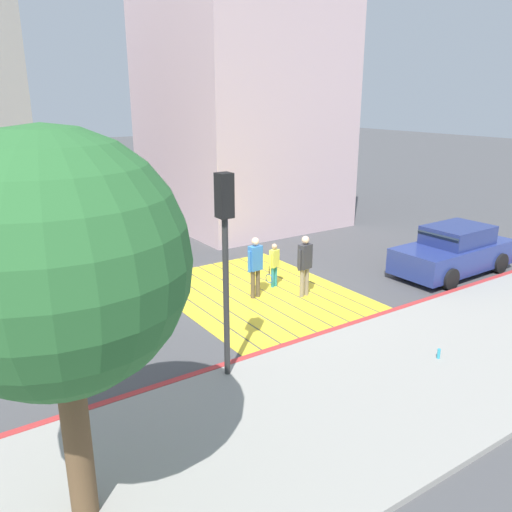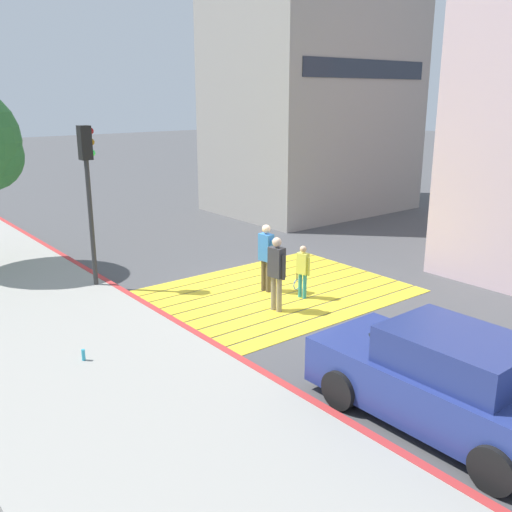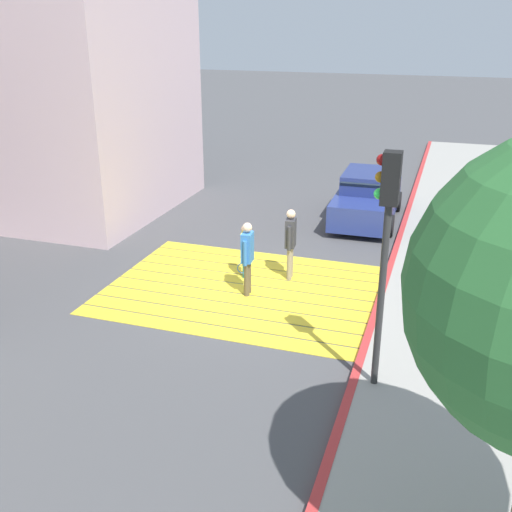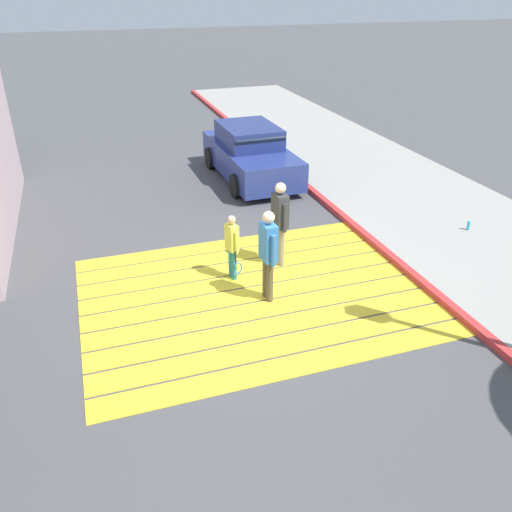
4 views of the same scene
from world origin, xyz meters
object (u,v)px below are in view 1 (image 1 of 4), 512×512
water_bottle (439,354)px  pedestrian_child_with_racket (274,263)px  car_parked_near_curb (454,251)px  pedestrian_adult_lead (255,263)px  traffic_light_corner (224,236)px  pedestrian_adult_trailing (305,262)px  street_tree (59,267)px

water_bottle → pedestrian_child_with_racket: bearing=2.0°
car_parked_near_curb → pedestrian_adult_lead: 6.81m
water_bottle → pedestrian_adult_lead: 5.60m
traffic_light_corner → pedestrian_adult_trailing: size_ratio=2.35×
pedestrian_adult_lead → pedestrian_child_with_racket: pedestrian_adult_lead is taller
car_parked_near_curb → water_bottle: size_ratio=19.69×
pedestrian_adult_trailing → traffic_light_corner: bearing=122.4°
street_tree → pedestrian_adult_lead: 8.81m
traffic_light_corner → pedestrian_child_with_racket: (3.78, -3.92, -2.26)m
traffic_light_corner → pedestrian_adult_lead: (3.37, -2.98, -1.99)m
water_bottle → pedestrian_adult_trailing: size_ratio=0.12×
pedestrian_adult_trailing → pedestrian_child_with_racket: size_ratio=1.32×
street_tree → pedestrian_child_with_racket: size_ratio=3.89×
water_bottle → pedestrian_child_with_racket: size_ratio=0.16×
traffic_light_corner → street_tree: 4.08m
car_parked_near_curb → street_tree: street_tree is taller
car_parked_near_curb → street_tree: bearing=105.5°
pedestrian_adult_trailing → street_tree: bearing=121.4°
traffic_light_corner → street_tree: (-2.02, 3.49, 0.59)m
water_bottle → pedestrian_child_with_racket: pedestrian_child_with_racket is taller
water_bottle → pedestrian_adult_lead: size_ratio=0.12×
traffic_light_corner → pedestrian_adult_lead: 4.92m
pedestrian_adult_lead → pedestrian_adult_trailing: (-0.70, -1.24, 0.01)m
pedestrian_adult_lead → pedestrian_adult_trailing: pedestrian_adult_trailing is taller
pedestrian_child_with_racket → pedestrian_adult_trailing: bearing=-165.4°
traffic_light_corner → pedestrian_adult_trailing: traffic_light_corner is taller
street_tree → water_bottle: street_tree is taller
street_tree → pedestrian_child_with_racket: bearing=-52.0°
pedestrian_adult_lead → pedestrian_child_with_racket: 1.07m
car_parked_near_curb → traffic_light_corner: (-1.58, 9.53, 2.30)m
traffic_light_corner → water_bottle: traffic_light_corner is taller
pedestrian_adult_lead → pedestrian_adult_trailing: 1.42m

